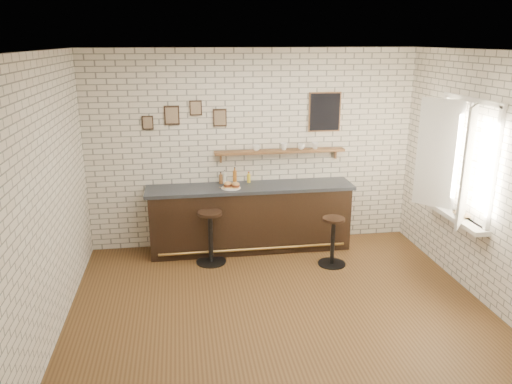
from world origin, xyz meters
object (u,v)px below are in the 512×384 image
at_px(ciabatta_sandwich, 232,185).
at_px(bitters_bottle_amber, 235,177).
at_px(bitters_bottle_brown, 221,179).
at_px(condiment_bottle_yellow, 249,178).
at_px(bar_stool_right, 333,240).
at_px(bar_stool_left, 211,235).
at_px(shelf_cup_c, 301,147).
at_px(sandwich_plate, 231,188).
at_px(shelf_cup_d, 315,146).
at_px(book_lower, 456,215).
at_px(book_upper, 456,213).
at_px(bar_counter, 250,218).
at_px(shelf_cup_b, 284,146).
at_px(bitters_bottle_white, 225,178).
at_px(shelf_cup_a, 256,148).

xyz_separation_m(ciabatta_sandwich, bitters_bottle_amber, (0.08, 0.27, 0.05)).
height_order(bitters_bottle_brown, condiment_bottle_yellow, bitters_bottle_brown).
xyz_separation_m(condiment_bottle_yellow, bar_stool_right, (1.07, -0.95, -0.70)).
xyz_separation_m(bar_stool_left, shelf_cup_c, (1.45, 0.62, 1.12)).
relative_size(sandwich_plate, bitters_bottle_amber, 1.13).
relative_size(bar_stool_right, shelf_cup_d, 6.84).
bearing_deg(shelf_cup_d, shelf_cup_c, -176.76).
relative_size(ciabatta_sandwich, bitters_bottle_amber, 1.09).
xyz_separation_m(shelf_cup_d, book_lower, (1.43, -1.69, -0.61)).
height_order(bitters_bottle_brown, shelf_cup_d, shelf_cup_d).
bearing_deg(bitters_bottle_amber, book_upper, -32.05).
distance_m(bar_counter, book_lower, 2.92).
relative_size(bar_counter, shelf_cup_b, 27.98).
bearing_deg(shelf_cup_d, bitters_bottle_brown, -176.55).
distance_m(ciabatta_sandwich, bar_stool_left, 0.81).
bearing_deg(book_upper, condiment_bottle_yellow, 171.95).
bearing_deg(condiment_bottle_yellow, bar_counter, -91.68).
bearing_deg(book_lower, bitters_bottle_brown, 156.12).
distance_m(bitters_bottle_amber, shelf_cup_b, 0.87).
bearing_deg(sandwich_plate, shelf_cup_c, 14.05).
height_order(condiment_bottle_yellow, shelf_cup_b, shelf_cup_b).
distance_m(shelf_cup_b, book_upper, 2.62).
xyz_separation_m(bar_counter, shelf_cup_d, (1.04, 0.20, 1.04)).
relative_size(shelf_cup_b, book_upper, 0.47).
xyz_separation_m(bitters_bottle_white, condiment_bottle_yellow, (0.37, 0.00, -0.01)).
bearing_deg(bar_stool_left, shelf_cup_b, 27.55).
bearing_deg(bitters_bottle_white, bitters_bottle_amber, 0.00).
relative_size(ciabatta_sandwich, bar_stool_right, 0.38).
xyz_separation_m(bitters_bottle_brown, bitters_bottle_amber, (0.21, 0.00, 0.03)).
bearing_deg(shelf_cup_c, bitters_bottle_white, 109.74).
distance_m(shelf_cup_d, book_upper, 2.29).
distance_m(bitters_bottle_brown, shelf_cup_c, 1.32).
relative_size(bitters_bottle_white, shelf_cup_b, 1.85).
relative_size(bitters_bottle_white, shelf_cup_a, 1.78).
distance_m(condiment_bottle_yellow, shelf_cup_d, 1.13).
bearing_deg(ciabatta_sandwich, sandwich_plate, 180.00).
bearing_deg(shelf_cup_a, shelf_cup_c, -4.47).
distance_m(sandwich_plate, bar_stool_left, 0.77).
relative_size(sandwich_plate, shelf_cup_d, 2.69).
xyz_separation_m(ciabatta_sandwich, bar_stool_right, (1.36, -0.67, -0.68)).
bearing_deg(shelf_cup_d, bar_stool_right, -84.22).
bearing_deg(bar_counter, bitters_bottle_white, 151.75).
distance_m(bar_counter, book_upper, 2.92).
xyz_separation_m(bar_stool_left, shelf_cup_a, (0.76, 0.62, 1.13)).
bearing_deg(condiment_bottle_yellow, shelf_cup_b, 0.56).
bearing_deg(bitters_bottle_brown, bitters_bottle_white, 0.00).
bearing_deg(bar_stool_right, ciabatta_sandwich, 153.76).
bearing_deg(bar_stool_left, bitters_bottle_white, 66.00).
distance_m(bar_stool_left, bar_stool_right, 1.75).
distance_m(shelf_cup_b, shelf_cup_c, 0.27).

